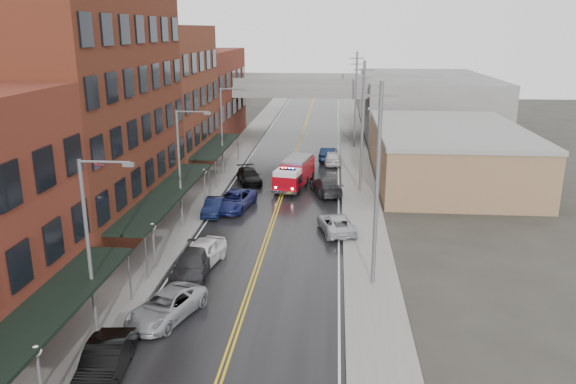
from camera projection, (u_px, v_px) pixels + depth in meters
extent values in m
cube|color=black|center=(278.00, 205.00, 48.40)|extent=(11.00, 160.00, 0.02)
cube|color=slate|center=(195.00, 203.00, 48.98)|extent=(3.00, 160.00, 0.15)
cube|color=slate|center=(363.00, 207.00, 47.79)|extent=(3.00, 160.00, 0.15)
cube|color=gray|center=(214.00, 203.00, 48.85)|extent=(0.30, 160.00, 0.15)
cube|color=gray|center=(344.00, 206.00, 47.92)|extent=(0.30, 160.00, 0.15)
cube|color=#512215|center=(84.00, 111.00, 40.27)|extent=(9.00, 20.00, 18.00)
cube|color=brown|center=(159.00, 102.00, 57.43)|extent=(9.00, 15.00, 15.00)
cube|color=maroon|center=(200.00, 96.00, 74.59)|extent=(9.00, 20.00, 12.00)
cube|color=#936D4F|center=(448.00, 156.00, 55.96)|extent=(14.00, 22.00, 5.00)
cube|color=slate|center=(424.00, 103.00, 84.08)|extent=(18.00, 30.00, 8.00)
cube|color=black|center=(35.00, 321.00, 23.31)|extent=(2.60, 16.00, 0.18)
cylinder|color=slate|center=(130.00, 278.00, 30.91)|extent=(0.10, 0.10, 3.00)
cube|color=black|center=(168.00, 193.00, 41.48)|extent=(2.60, 18.00, 0.18)
cylinder|color=slate|center=(146.00, 258.00, 33.58)|extent=(0.10, 0.10, 3.00)
cylinder|color=slate|center=(209.00, 182.00, 50.03)|extent=(0.10, 0.10, 3.00)
cube|color=black|center=(217.00, 146.00, 58.22)|extent=(2.60, 13.00, 0.18)
cylinder|color=slate|center=(216.00, 175.00, 52.71)|extent=(0.10, 0.10, 3.00)
cylinder|color=slate|center=(238.00, 148.00, 64.38)|extent=(0.10, 0.10, 3.00)
sphere|color=silver|center=(36.00, 351.00, 21.33)|extent=(0.44, 0.44, 0.44)
cylinder|color=#59595B|center=(154.00, 249.00, 35.15)|extent=(0.14, 0.14, 2.80)
sphere|color=silver|center=(152.00, 227.00, 34.73)|extent=(0.44, 0.44, 0.44)
cylinder|color=#59595B|center=(205.00, 188.00, 48.54)|extent=(0.14, 0.14, 2.80)
sphere|color=silver|center=(204.00, 171.00, 48.12)|extent=(0.44, 0.44, 0.44)
cylinder|color=#59595B|center=(89.00, 252.00, 26.66)|extent=(0.18, 0.18, 9.00)
cylinder|color=#59595B|center=(105.00, 162.00, 25.33)|extent=(2.40, 0.12, 0.12)
cube|color=#59595B|center=(128.00, 165.00, 25.27)|extent=(0.50, 0.22, 0.18)
cylinder|color=#59595B|center=(179.00, 170.00, 41.96)|extent=(0.18, 0.18, 9.00)
cylinder|color=#59595B|center=(192.00, 112.00, 40.63)|extent=(2.40, 0.12, 0.12)
cube|color=#59595B|center=(207.00, 113.00, 40.57)|extent=(0.50, 0.22, 0.18)
cylinder|color=#59595B|center=(222.00, 132.00, 57.26)|extent=(0.18, 0.18, 9.00)
cylinder|color=#59595B|center=(232.00, 89.00, 55.93)|extent=(2.40, 0.12, 0.12)
cube|color=#59595B|center=(243.00, 90.00, 55.87)|extent=(0.50, 0.22, 0.18)
cylinder|color=#59595B|center=(377.00, 188.00, 31.79)|extent=(0.24, 0.24, 12.00)
cube|color=#59595B|center=(381.00, 96.00, 30.33)|extent=(1.80, 0.12, 0.12)
cube|color=#59595B|center=(381.00, 109.00, 30.53)|extent=(1.40, 0.12, 0.12)
cylinder|color=#59595B|center=(362.00, 128.00, 50.92)|extent=(0.24, 0.24, 12.00)
cube|color=#59595B|center=(364.00, 70.00, 49.46)|extent=(1.80, 0.12, 0.12)
cube|color=#59595B|center=(364.00, 78.00, 49.66)|extent=(1.40, 0.12, 0.12)
cylinder|color=#59595B|center=(356.00, 101.00, 70.05)|extent=(0.24, 0.24, 12.00)
cube|color=#59595B|center=(357.00, 58.00, 68.59)|extent=(1.80, 0.12, 0.12)
cube|color=#59595B|center=(357.00, 64.00, 68.79)|extent=(1.40, 0.12, 0.12)
cube|color=slate|center=(302.00, 89.00, 77.12)|extent=(40.00, 10.00, 1.50)
cube|color=slate|center=(224.00, 115.00, 79.07)|extent=(1.60, 8.00, 6.00)
cube|color=slate|center=(381.00, 117.00, 77.27)|extent=(1.60, 8.00, 6.00)
cube|color=#980711|center=(298.00, 170.00, 54.75)|extent=(3.20, 5.37, 1.92)
cube|color=#980711|center=(288.00, 182.00, 51.54)|extent=(2.69, 2.77, 1.37)
cube|color=silver|center=(288.00, 172.00, 51.28)|extent=(2.55, 2.57, 0.46)
cube|color=black|center=(288.00, 179.00, 51.63)|extent=(2.54, 1.87, 0.73)
cube|color=slate|center=(298.00, 159.00, 54.45)|extent=(2.91, 4.97, 0.27)
cube|color=black|center=(288.00, 169.00, 51.20)|extent=(1.48, 0.53, 0.13)
sphere|color=#FF0C0C|center=(282.00, 168.00, 51.31)|extent=(0.18, 0.18, 0.18)
sphere|color=#1933FF|center=(293.00, 169.00, 51.05)|extent=(0.18, 0.18, 0.18)
cylinder|color=black|center=(277.00, 188.00, 51.91)|extent=(0.96, 0.49, 0.91)
cylinder|color=black|center=(298.00, 190.00, 51.39)|extent=(0.96, 0.49, 0.91)
cylinder|color=black|center=(286.00, 180.00, 54.87)|extent=(0.96, 0.49, 0.91)
cylinder|color=black|center=(306.00, 181.00, 54.34)|extent=(0.96, 0.49, 0.91)
cylinder|color=black|center=(293.00, 174.00, 56.97)|extent=(0.96, 0.49, 0.91)
cylinder|color=black|center=(312.00, 176.00, 56.45)|extent=(0.96, 0.49, 0.91)
imported|color=black|center=(105.00, 361.00, 24.40)|extent=(2.11, 4.87, 1.56)
imported|color=#94969B|center=(166.00, 306.00, 29.39)|extent=(3.89, 5.58, 1.41)
imported|color=#27272A|center=(193.00, 264.00, 34.54)|extent=(2.13, 5.12, 1.48)
imported|color=white|center=(201.00, 254.00, 35.91)|extent=(2.86, 5.17, 1.66)
imported|color=black|center=(214.00, 207.00, 45.95)|extent=(1.42, 4.06, 1.34)
imported|color=navy|center=(234.00, 200.00, 47.34)|extent=(3.49, 5.91, 1.54)
imported|color=black|center=(249.00, 176.00, 55.22)|extent=(3.43, 5.32, 1.43)
imported|color=#B3B5BB|center=(336.00, 224.00, 41.88)|extent=(3.30, 5.25, 1.35)
imported|color=#272629|center=(326.00, 186.00, 51.66)|extent=(3.53, 5.74, 1.55)
imported|color=silver|center=(332.00, 158.00, 62.82)|extent=(2.03, 4.62, 1.55)
imported|color=black|center=(329.00, 154.00, 64.88)|extent=(2.21, 4.88, 1.55)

